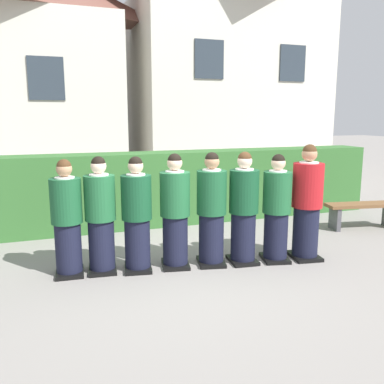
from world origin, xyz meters
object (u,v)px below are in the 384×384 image
student_front_row_4 (211,212)px  student_front_row_6 (277,211)px  student_front_row_0 (67,221)px  student_in_red_blazer (307,205)px  student_front_row_2 (137,217)px  student_front_row_3 (175,214)px  student_front_row_5 (244,211)px  wooden_bench (363,210)px  student_front_row_1 (101,218)px

student_front_row_4 → student_front_row_6: 0.95m
student_front_row_0 → student_in_red_blazer: (3.32, -0.50, 0.07)m
student_front_row_2 → student_front_row_4: bearing=-6.9°
student_front_row_0 → student_front_row_2: 0.90m
student_front_row_4 → student_front_row_3: bearing=170.5°
student_front_row_0 → student_front_row_4: 1.94m
student_front_row_5 → student_in_red_blazer: 0.95m
student_front_row_5 → student_front_row_6: bearing=-10.7°
student_front_row_5 → student_front_row_6: size_ratio=1.03×
student_front_row_0 → student_front_row_5: (2.37, -0.35, 0.03)m
student_front_row_0 → student_front_row_3: 1.43m
student_in_red_blazer → student_front_row_5: bearing=170.7°
student_front_row_0 → student_front_row_6: 2.89m
student_front_row_4 → student_front_row_6: (0.93, -0.18, -0.02)m
student_front_row_0 → student_front_row_6: size_ratio=0.99×
student_front_row_6 → student_front_row_0: bearing=171.3°
student_front_row_2 → student_front_row_3: student_front_row_3 is taller
student_front_row_4 → student_front_row_5: bearing=-10.6°
student_front_row_5 → wooden_bench: 3.05m
student_front_row_2 → student_front_row_0: bearing=171.2°
student_front_row_5 → student_front_row_6: 0.49m
student_in_red_blazer → wooden_bench: (1.96, 1.01, -0.45)m
student_front_row_0 → student_front_row_4: (1.92, -0.26, 0.03)m
student_front_row_0 → student_front_row_5: 2.40m
student_front_row_4 → student_front_row_5: (0.46, -0.09, -0.00)m
student_front_row_1 → student_front_row_4: (1.49, -0.23, 0.01)m
student_front_row_1 → student_front_row_2: bearing=-13.1°
student_front_row_4 → student_front_row_5: 0.46m
student_front_row_5 → wooden_bench: student_front_row_5 is taller
student_front_row_5 → student_in_red_blazer: bearing=-9.3°
student_front_row_3 → student_front_row_6: (1.44, -0.26, -0.02)m
student_front_row_3 → student_front_row_5: (0.96, -0.17, 0.00)m
student_front_row_2 → student_front_row_6: bearing=-8.7°
student_front_row_3 → student_in_red_blazer: size_ratio=0.94×
student_front_row_3 → student_front_row_5: student_front_row_5 is taller
student_front_row_2 → student_front_row_4: (1.03, -0.12, 0.02)m
student_front_row_1 → wooden_bench: size_ratio=1.08×
student_front_row_0 → student_front_row_5: student_front_row_5 is taller
wooden_bench → student_front_row_0: bearing=-174.5°
student_front_row_2 → student_front_row_5: 1.50m
student_front_row_3 → student_front_row_6: bearing=-10.3°
student_front_row_0 → student_front_row_2: student_front_row_2 is taller
student_front_row_0 → student_front_row_3: student_front_row_3 is taller
student_front_row_2 → wooden_bench: student_front_row_2 is taller
student_front_row_1 → student_front_row_3: bearing=-8.5°
student_front_row_1 → student_front_row_5: bearing=-9.3°
student_front_row_0 → student_in_red_blazer: bearing=-8.6°
student_front_row_1 → student_front_row_3: (0.99, -0.15, 0.01)m
student_front_row_4 → student_front_row_0: bearing=172.2°
student_front_row_0 → student_front_row_2: (0.89, -0.14, 0.01)m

